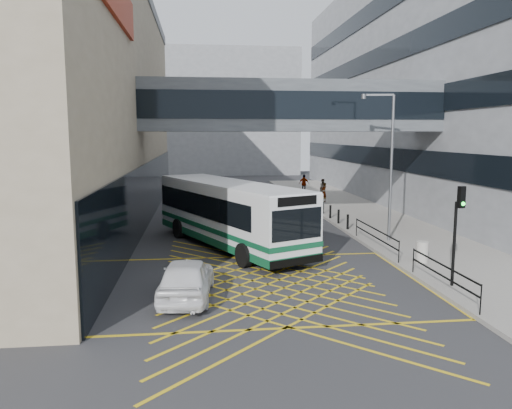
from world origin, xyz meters
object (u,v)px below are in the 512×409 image
object	(u,v)px
car_white	(186,278)
car_silver	(283,202)
bus	(228,212)
litter_bin	(422,252)
pedestrian_c	(304,184)
street_lamp	(388,158)
car_dark	(258,223)
pedestrian_b	(323,187)
pedestrian_a	(324,192)
traffic_light	(458,222)

from	to	relation	value
car_white	car_silver	bearing A→B (deg)	-103.84
bus	car_silver	distance (m)	12.26
litter_bin	pedestrian_c	distance (m)	26.88
street_lamp	litter_bin	bearing A→B (deg)	-79.63
bus	street_lamp	size ratio (longest dim) A/B	1.56
bus	pedestrian_c	distance (m)	23.74
car_dark	street_lamp	xyz separation A→B (m)	(6.59, -3.03, 3.90)
car_dark	pedestrian_c	distance (m)	20.35
car_white	pedestrian_b	xyz separation A→B (m)	(11.97, 27.70, 0.18)
car_dark	litter_bin	size ratio (longest dim) A/B	4.68
bus	car_white	size ratio (longest dim) A/B	2.53
car_silver	street_lamp	world-z (taller)	street_lamp
car_silver	car_white	bearing A→B (deg)	68.53
car_white	car_silver	world-z (taller)	car_white
bus	car_dark	xyz separation A→B (m)	(1.91, 2.89, -1.14)
car_white	car_dark	bearing A→B (deg)	-103.69
pedestrian_c	street_lamp	bearing A→B (deg)	120.81
pedestrian_a	pedestrian_b	distance (m)	4.38
car_silver	pedestrian_c	distance (m)	11.54
car_dark	traffic_light	xyz separation A→B (m)	(6.10, -11.31, 1.95)
pedestrian_b	car_dark	bearing A→B (deg)	-145.08
car_dark	traffic_light	bearing A→B (deg)	114.16
bus	car_silver	bearing A→B (deg)	41.87
street_lamp	bus	bearing A→B (deg)	-169.30
car_white	traffic_light	xyz separation A→B (m)	(9.97, -0.20, 1.87)
car_white	car_silver	size ratio (longest dim) A/B	1.00
car_white	car_dark	size ratio (longest dim) A/B	1.10
street_lamp	litter_bin	xyz separation A→B (m)	(-0.10, -4.68, -3.95)
traffic_light	litter_bin	bearing A→B (deg)	63.77
bus	traffic_light	world-z (taller)	traffic_light
car_silver	bus	bearing A→B (deg)	64.43
traffic_light	pedestrian_a	xyz separation A→B (m)	(0.98, 23.64, -1.65)
car_white	pedestrian_a	xyz separation A→B (m)	(10.95, 23.43, 0.22)
car_silver	pedestrian_b	size ratio (longest dim) A/B	3.05
traffic_light	pedestrian_c	size ratio (longest dim) A/B	2.12
bus	traffic_light	bearing A→B (deg)	-71.15
car_dark	pedestrian_a	world-z (taller)	pedestrian_a
bus	traffic_light	size ratio (longest dim) A/B	3.20
pedestrian_a	pedestrian_c	distance (m)	6.84
car_dark	traffic_light	distance (m)	13.00
litter_bin	pedestrian_a	size ratio (longest dim) A/B	0.57
pedestrian_c	traffic_light	bearing A→B (deg)	120.07
car_dark	car_silver	size ratio (longest dim) A/B	0.91
car_dark	bus	bearing A→B (deg)	52.44
car_white	car_dark	world-z (taller)	car_white
car_white	pedestrian_c	distance (m)	32.11
bus	pedestrian_c	size ratio (longest dim) A/B	6.77
car_dark	pedestrian_c	bearing A→B (deg)	-113.86
car_dark	pedestrian_b	bearing A→B (deg)	-120.22
car_dark	street_lamp	size ratio (longest dim) A/B	0.56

